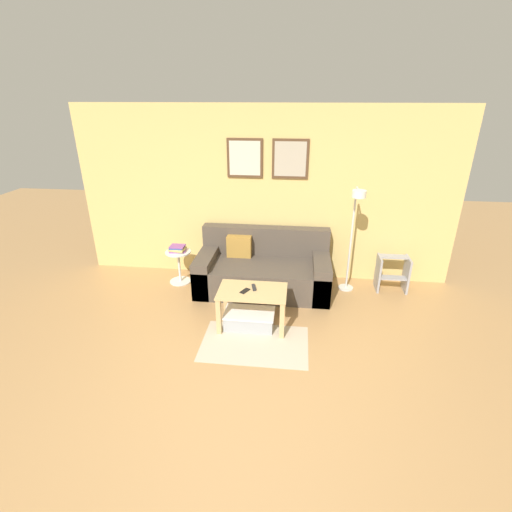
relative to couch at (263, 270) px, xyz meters
name	(u,v)px	position (x,y,z in m)	size (l,w,h in m)	color
ground_plane	(230,421)	(-0.04, -2.50, -0.29)	(16.00, 16.00, 0.00)	tan
wall_back	(264,195)	(-0.04, 0.49, 1.00)	(5.60, 0.09, 2.55)	#D6B76B
area_rug	(255,343)	(0.04, -1.37, -0.28)	(1.23, 0.79, 0.01)	#C1B299
couch	(263,270)	(0.00, 0.00, 0.00)	(1.90, 0.95, 0.84)	#4C4238
coffee_table	(252,298)	(-0.03, -1.00, 0.09)	(0.83, 0.52, 0.49)	tan
storage_bin	(249,319)	(-0.07, -1.03, -0.18)	(0.62, 0.37, 0.20)	#9EA3A8
floor_lamp	(354,224)	(1.23, -0.03, 0.77)	(0.21, 0.44, 1.54)	silver
side_table	(179,264)	(-1.28, 0.04, 0.02)	(0.38, 0.38, 0.50)	silver
book_stack	(177,249)	(-1.28, 0.03, 0.26)	(0.25, 0.21, 0.09)	#8C4C93
remote_control	(254,287)	(-0.02, -0.93, 0.21)	(0.04, 0.15, 0.02)	#232328
cell_phone	(245,291)	(-0.12, -1.02, 0.21)	(0.07, 0.14, 0.01)	black
step_stool	(392,272)	(1.87, 0.15, -0.01)	(0.43, 0.31, 0.52)	#99999E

